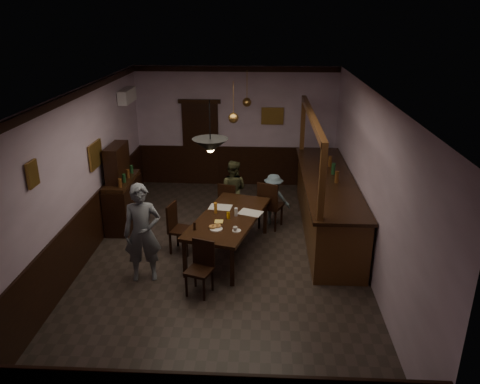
# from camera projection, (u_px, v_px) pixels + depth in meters

# --- Properties ---
(room) EXTENTS (5.01, 8.01, 3.01)m
(room) POSITION_uv_depth(u_px,v_px,m) (223.00, 182.00, 7.99)
(room) COLOR #2D2621
(room) RESTS_ON ground
(dining_table) EXTENTS (1.54, 2.38, 0.75)m
(dining_table) POSITION_uv_depth(u_px,v_px,m) (228.00, 220.00, 8.49)
(dining_table) COLOR black
(dining_table) RESTS_ON ground
(chair_far_left) EXTENTS (0.48, 0.48, 0.89)m
(chair_far_left) POSITION_uv_depth(u_px,v_px,m) (228.00, 201.00, 9.82)
(chair_far_left) COLOR black
(chair_far_left) RESTS_ON ground
(chair_far_right) EXTENTS (0.58, 0.58, 1.02)m
(chair_far_right) POSITION_uv_depth(u_px,v_px,m) (269.00, 203.00, 9.53)
(chair_far_right) COLOR black
(chair_far_right) RESTS_ON ground
(chair_near) EXTENTS (0.48, 0.48, 0.88)m
(chair_near) POSITION_uv_depth(u_px,v_px,m) (201.00, 265.00, 7.39)
(chair_near) COLOR black
(chair_near) RESTS_ON ground
(chair_side) EXTENTS (0.49, 0.49, 0.94)m
(chair_side) POSITION_uv_depth(u_px,v_px,m) (178.00, 226.00, 8.64)
(chair_side) COLOR black
(chair_side) RESTS_ON ground
(person_standing) EXTENTS (0.68, 0.51, 1.68)m
(person_standing) POSITION_uv_depth(u_px,v_px,m) (142.00, 233.00, 7.63)
(person_standing) COLOR slate
(person_standing) RESTS_ON ground
(person_seated_left) EXTENTS (0.73, 0.63, 1.30)m
(person_seated_left) POSITION_uv_depth(u_px,v_px,m) (233.00, 190.00, 10.01)
(person_seated_left) COLOR #434529
(person_seated_left) RESTS_ON ground
(person_seated_right) EXTENTS (0.74, 0.48, 1.09)m
(person_seated_right) POSITION_uv_depth(u_px,v_px,m) (273.00, 199.00, 9.79)
(person_seated_right) COLOR slate
(person_seated_right) RESTS_ON ground
(newspaper_left) EXTENTS (0.45, 0.35, 0.01)m
(newspaper_left) POSITION_uv_depth(u_px,v_px,m) (220.00, 207.00, 8.85)
(newspaper_left) COLOR silver
(newspaper_left) RESTS_ON dining_table
(newspaper_right) EXTENTS (0.50, 0.43, 0.01)m
(newspaper_right) POSITION_uv_depth(u_px,v_px,m) (251.00, 213.00, 8.61)
(newspaper_right) COLOR silver
(newspaper_right) RESTS_ON dining_table
(napkin) EXTENTS (0.18, 0.18, 0.00)m
(napkin) POSITION_uv_depth(u_px,v_px,m) (219.00, 221.00, 8.26)
(napkin) COLOR #FFDB5D
(napkin) RESTS_ON dining_table
(saucer) EXTENTS (0.15, 0.15, 0.01)m
(saucer) POSITION_uv_depth(u_px,v_px,m) (237.00, 231.00, 7.91)
(saucer) COLOR white
(saucer) RESTS_ON dining_table
(coffee_cup) EXTENTS (0.10, 0.10, 0.07)m
(coffee_cup) POSITION_uv_depth(u_px,v_px,m) (235.00, 229.00, 7.87)
(coffee_cup) COLOR white
(coffee_cup) RESTS_ON saucer
(pastry_plate) EXTENTS (0.22, 0.22, 0.01)m
(pastry_plate) POSITION_uv_depth(u_px,v_px,m) (216.00, 229.00, 7.96)
(pastry_plate) COLOR white
(pastry_plate) RESTS_ON dining_table
(pastry_ring_a) EXTENTS (0.13, 0.13, 0.04)m
(pastry_ring_a) POSITION_uv_depth(u_px,v_px,m) (212.00, 227.00, 7.98)
(pastry_ring_a) COLOR #C68C47
(pastry_ring_a) RESTS_ON pastry_plate
(pastry_ring_b) EXTENTS (0.13, 0.13, 0.04)m
(pastry_ring_b) POSITION_uv_depth(u_px,v_px,m) (217.00, 226.00, 8.02)
(pastry_ring_b) COLOR #C68C47
(pastry_ring_b) RESTS_ON pastry_plate
(soda_can) EXTENTS (0.07, 0.07, 0.12)m
(soda_can) POSITION_uv_depth(u_px,v_px,m) (228.00, 215.00, 8.36)
(soda_can) COLOR yellow
(soda_can) RESTS_ON dining_table
(beer_glass) EXTENTS (0.06, 0.06, 0.20)m
(beer_glass) POSITION_uv_depth(u_px,v_px,m) (216.00, 208.00, 8.58)
(beer_glass) COLOR #BF721E
(beer_glass) RESTS_ON dining_table
(water_glass) EXTENTS (0.06, 0.06, 0.15)m
(water_glass) POSITION_uv_depth(u_px,v_px,m) (236.00, 212.00, 8.47)
(water_glass) COLOR silver
(water_glass) RESTS_ON dining_table
(pepper_mill) EXTENTS (0.04, 0.04, 0.14)m
(pepper_mill) POSITION_uv_depth(u_px,v_px,m) (194.00, 226.00, 7.92)
(pepper_mill) COLOR black
(pepper_mill) RESTS_ON dining_table
(sideboard) EXTENTS (0.47, 1.31, 1.73)m
(sideboard) POSITION_uv_depth(u_px,v_px,m) (122.00, 194.00, 9.65)
(sideboard) COLOR black
(sideboard) RESTS_ON ground
(bar_counter) EXTENTS (1.00, 4.30, 2.41)m
(bar_counter) POSITION_uv_depth(u_px,v_px,m) (327.00, 203.00, 9.43)
(bar_counter) COLOR #522E15
(bar_counter) RESTS_ON ground
(door_back) EXTENTS (0.90, 0.06, 2.10)m
(door_back) POSITION_uv_depth(u_px,v_px,m) (201.00, 145.00, 11.87)
(door_back) COLOR black
(door_back) RESTS_ON ground
(ac_unit) EXTENTS (0.20, 0.85, 0.30)m
(ac_unit) POSITION_uv_depth(u_px,v_px,m) (127.00, 96.00, 10.45)
(ac_unit) COLOR white
(ac_unit) RESTS_ON ground
(picture_left_small) EXTENTS (0.04, 0.28, 0.36)m
(picture_left_small) POSITION_uv_depth(u_px,v_px,m) (32.00, 174.00, 6.38)
(picture_left_small) COLOR olive
(picture_left_small) RESTS_ON ground
(picture_left_large) EXTENTS (0.04, 0.62, 0.48)m
(picture_left_large) POSITION_uv_depth(u_px,v_px,m) (96.00, 155.00, 8.77)
(picture_left_large) COLOR olive
(picture_left_large) RESTS_ON ground
(picture_back) EXTENTS (0.55, 0.04, 0.42)m
(picture_back) POSITION_uv_depth(u_px,v_px,m) (272.00, 116.00, 11.52)
(picture_back) COLOR olive
(picture_back) RESTS_ON ground
(pendant_iron) EXTENTS (0.56, 0.56, 0.82)m
(pendant_iron) POSITION_uv_depth(u_px,v_px,m) (210.00, 146.00, 7.20)
(pendant_iron) COLOR black
(pendant_iron) RESTS_ON ground
(pendant_brass_mid) EXTENTS (0.20, 0.20, 0.81)m
(pendant_brass_mid) POSITION_uv_depth(u_px,v_px,m) (233.00, 118.00, 9.00)
(pendant_brass_mid) COLOR #BF8C3F
(pendant_brass_mid) RESTS_ON ground
(pendant_brass_far) EXTENTS (0.20, 0.20, 0.81)m
(pendant_brass_far) POSITION_uv_depth(u_px,v_px,m) (247.00, 102.00, 10.52)
(pendant_brass_far) COLOR #BF8C3F
(pendant_brass_far) RESTS_ON ground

